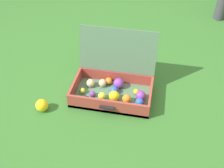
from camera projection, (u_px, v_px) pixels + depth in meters
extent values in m
plane|color=#336B28|center=(103.00, 93.00, 2.18)|extent=(16.00, 16.00, 0.00)
cube|color=#4C7051|center=(112.00, 96.00, 2.14)|extent=(0.61, 0.35, 0.03)
cube|color=#9E3D33|center=(75.00, 86.00, 2.15)|extent=(0.02, 0.35, 0.12)
cube|color=#9E3D33|center=(150.00, 96.00, 2.06)|extent=(0.02, 0.35, 0.12)
cube|color=#9E3D33|center=(108.00, 106.00, 1.98)|extent=(0.57, 0.02, 0.12)
cube|color=#9E3D33|center=(116.00, 78.00, 2.23)|extent=(0.57, 0.02, 0.12)
cube|color=#4C7051|center=(118.00, 51.00, 2.12)|extent=(0.61, 0.11, 0.35)
cube|color=black|center=(107.00, 108.00, 1.96)|extent=(0.11, 0.02, 0.02)
sphere|color=yellow|center=(136.00, 92.00, 2.12)|extent=(0.04, 0.04, 0.04)
sphere|color=blue|center=(140.00, 102.00, 2.02)|extent=(0.06, 0.06, 0.06)
sphere|color=#CCDB38|center=(82.00, 91.00, 2.13)|extent=(0.04, 0.04, 0.04)
sphere|color=navy|center=(87.00, 99.00, 2.05)|extent=(0.06, 0.06, 0.06)
sphere|color=purple|center=(92.00, 94.00, 2.10)|extent=(0.05, 0.05, 0.05)
sphere|color=purple|center=(119.00, 83.00, 2.17)|extent=(0.08, 0.08, 0.08)
sphere|color=#D1B784|center=(103.00, 83.00, 2.19)|extent=(0.06, 0.06, 0.06)
sphere|color=#D1B784|center=(91.00, 83.00, 2.18)|extent=(0.07, 0.07, 0.07)
sphere|color=blue|center=(114.00, 90.00, 2.12)|extent=(0.06, 0.06, 0.06)
sphere|color=#CCDB38|center=(102.00, 96.00, 2.08)|extent=(0.06, 0.06, 0.06)
sphere|color=purple|center=(141.00, 96.00, 2.07)|extent=(0.08, 0.08, 0.08)
sphere|color=orange|center=(127.00, 99.00, 2.05)|extent=(0.07, 0.07, 0.07)
sphere|color=yellow|center=(114.00, 96.00, 2.06)|extent=(0.08, 0.08, 0.08)
sphere|color=orange|center=(109.00, 81.00, 2.21)|extent=(0.06, 0.06, 0.06)
sphere|color=yellow|center=(42.00, 105.00, 2.01)|extent=(0.09, 0.09, 0.09)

